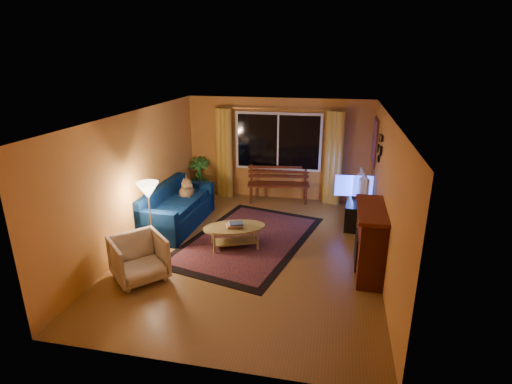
% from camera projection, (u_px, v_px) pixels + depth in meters
% --- Properties ---
extents(floor, '(4.50, 6.00, 0.02)m').
position_uv_depth(floor, '(253.00, 251.00, 7.46)').
color(floor, brown).
rests_on(floor, ground).
extents(ceiling, '(4.50, 6.00, 0.02)m').
position_uv_depth(ceiling, '(252.00, 115.00, 6.64)').
color(ceiling, white).
rests_on(ceiling, ground).
extents(wall_back, '(4.50, 0.02, 2.50)m').
position_uv_depth(wall_back, '(278.00, 149.00, 9.84)').
color(wall_back, '#C58438').
rests_on(wall_back, ground).
extents(wall_left, '(0.02, 6.00, 2.50)m').
position_uv_depth(wall_left, '(135.00, 179.00, 7.48)').
color(wall_left, '#C58438').
rests_on(wall_left, ground).
extents(wall_right, '(0.02, 6.00, 2.50)m').
position_uv_depth(wall_right, '(386.00, 195.00, 6.62)').
color(wall_right, '#C58438').
rests_on(wall_right, ground).
extents(window, '(2.00, 0.02, 1.30)m').
position_uv_depth(window, '(278.00, 142.00, 9.71)').
color(window, black).
rests_on(window, wall_back).
extents(curtain_rod, '(3.20, 0.03, 0.03)m').
position_uv_depth(curtain_rod, '(278.00, 109.00, 9.41)').
color(curtain_rod, '#BF8C3F').
rests_on(curtain_rod, wall_back).
extents(curtain_left, '(0.36, 0.36, 2.24)m').
position_uv_depth(curtain_left, '(224.00, 153.00, 10.02)').
color(curtain_left, gold).
rests_on(curtain_left, ground).
extents(curtain_right, '(0.36, 0.36, 2.24)m').
position_uv_depth(curtain_right, '(333.00, 158.00, 9.50)').
color(curtain_right, gold).
rests_on(curtain_right, ground).
extents(bench, '(1.55, 0.68, 0.45)m').
position_uv_depth(bench, '(278.00, 193.00, 9.86)').
color(bench, '#481C0E').
rests_on(bench, ground).
extents(potted_plant, '(0.60, 0.60, 0.99)m').
position_uv_depth(potted_plant, '(199.00, 177.00, 10.23)').
color(potted_plant, '#235B1E').
rests_on(potted_plant, ground).
extents(sofa, '(1.00, 2.14, 0.85)m').
position_uv_depth(sofa, '(177.00, 206.00, 8.43)').
color(sofa, '#051A3F').
rests_on(sofa, ground).
extents(dog, '(0.39, 0.46, 0.43)m').
position_uv_depth(dog, '(187.00, 190.00, 8.78)').
color(dog, olive).
rests_on(dog, sofa).
extents(armchair, '(1.07, 1.07, 0.80)m').
position_uv_depth(armchair, '(139.00, 256.00, 6.39)').
color(armchair, '#BFB09C').
rests_on(armchair, ground).
extents(floor_lamp, '(0.24, 0.24, 1.30)m').
position_uv_depth(floor_lamp, '(150.00, 217.00, 7.28)').
color(floor_lamp, '#BF8C3F').
rests_on(floor_lamp, ground).
extents(rug, '(2.81, 3.70, 0.02)m').
position_uv_depth(rug, '(248.00, 239.00, 7.86)').
color(rug, maroon).
rests_on(rug, ground).
extents(coffee_table, '(1.53, 1.53, 0.43)m').
position_uv_depth(coffee_table, '(235.00, 237.00, 7.52)').
color(coffee_table, '#988C4A').
rests_on(coffee_table, ground).
extents(tv_console, '(0.52, 1.33, 0.54)m').
position_uv_depth(tv_console, '(356.00, 211.00, 8.62)').
color(tv_console, black).
rests_on(tv_console, ground).
extents(television, '(0.22, 1.00, 0.57)m').
position_uv_depth(television, '(359.00, 186.00, 8.44)').
color(television, black).
rests_on(television, tv_console).
extents(fireplace, '(0.40, 1.20, 1.10)m').
position_uv_depth(fireplace, '(370.00, 243.00, 6.52)').
color(fireplace, maroon).
rests_on(fireplace, ground).
extents(mirror_cluster, '(0.06, 0.60, 0.56)m').
position_uv_depth(mirror_cluster, '(379.00, 146.00, 7.65)').
color(mirror_cluster, black).
rests_on(mirror_cluster, wall_right).
extents(painting, '(0.04, 0.76, 0.96)m').
position_uv_depth(painting, '(375.00, 142.00, 8.76)').
color(painting, '#E45022').
rests_on(painting, wall_right).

